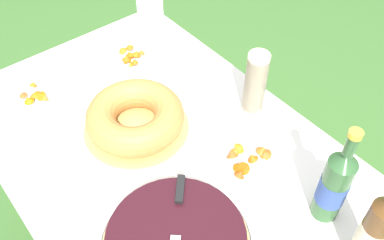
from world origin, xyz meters
The scene contains 11 objects.
garden_table centered at (0.00, 0.00, 0.68)m, with size 1.46×0.91×0.77m.
tablecloth centered at (0.00, 0.00, 0.75)m, with size 1.47×0.92×0.10m.
serving_knife centered at (0.25, -0.15, 0.83)m, with size 0.29×0.27×0.01m.
bundt_cake centered at (-0.16, -0.02, 0.82)m, with size 0.35×0.35×0.11m.
cup_stack centered at (0.03, 0.35, 0.89)m, with size 0.07×0.07×0.24m.
cider_bottle_green centered at (0.45, 0.22, 0.90)m, with size 0.08×0.08×0.34m.
cider_bottle_amber centered at (0.59, 0.18, 0.91)m, with size 0.07×0.07×0.35m.
snack_plate_near centered at (-0.47, 0.17, 0.78)m, with size 0.21×0.21×0.05m.
snack_plate_left centered at (-0.50, -0.22, 0.78)m, with size 0.20×0.20×0.06m.
snack_plate_right centered at (0.19, 0.17, 0.78)m, with size 0.24×0.24×0.06m.
paper_towel_roll centered at (-0.60, 0.36, 0.89)m, with size 0.11×0.11×0.24m.
Camera 1 is at (0.71, -0.48, 1.83)m, focal length 40.00 mm.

